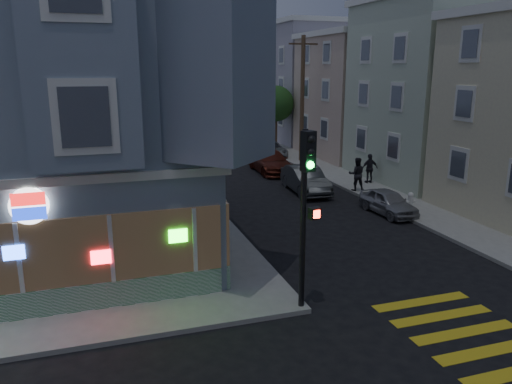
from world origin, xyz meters
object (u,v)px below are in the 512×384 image
utility_pole (302,98)px  street_tree_near (276,104)px  pedestrian_b (370,168)px  fire_hydrant (410,200)px  parked_car_d (271,149)px  parked_car_a (388,202)px  parked_car_c (270,161)px  street_tree_far (248,98)px  pedestrian_a (357,174)px  traffic_signal (306,191)px  parked_car_b (306,180)px

utility_pole → street_tree_near: 6.06m
pedestrian_b → fire_hydrant: (-1.08, -5.72, -0.43)m
utility_pole → parked_car_d: 5.28m
parked_car_a → parked_car_c: size_ratio=0.69×
street_tree_near → street_tree_far: same height
pedestrian_a → parked_car_a: 4.28m
pedestrian_a → traffic_signal: bearing=74.6°
pedestrian_b → parked_car_a: size_ratio=0.50×
street_tree_near → street_tree_far: 8.00m
fire_hydrant → traffic_signal: bearing=-138.9°
street_tree_far → pedestrian_a: bearing=-92.2°
pedestrian_a → street_tree_far: bearing=-72.7°
pedestrian_b → traffic_signal: bearing=54.6°
fire_hydrant → parked_car_a: bearing=177.9°
parked_car_c → street_tree_near: bearing=69.1°
parked_car_d → fire_hydrant: parked_car_d is taller
pedestrian_a → parked_car_d: size_ratio=0.44×
parked_car_c → pedestrian_b: bearing=-49.7°
utility_pole → parked_car_c: size_ratio=1.76×
parked_car_b → street_tree_far: bearing=84.5°
parked_car_b → parked_car_d: parked_car_b is taller
parked_car_a → parked_car_d: 16.78m
street_tree_near → traffic_signal: (-9.38, -27.83, -0.27)m
street_tree_far → parked_car_d: street_tree_far is taller
street_tree_far → street_tree_near: bearing=-90.0°
pedestrian_b → parked_car_c: (-4.40, 5.47, -0.29)m
parked_car_c → parked_car_d: size_ratio=1.20×
pedestrian_a → traffic_signal: size_ratio=0.36×
utility_pole → parked_car_a: bearing=-95.4°
parked_car_a → parked_car_b: bearing=109.6°
street_tree_far → pedestrian_b: 22.39m
pedestrian_a → parked_car_c: 7.45m
street_tree_near → parked_car_d: 4.79m
pedestrian_a → parked_car_b: bearing=-0.6°
street_tree_near → parked_car_d: (-1.50, -3.09, -3.34)m
utility_pole → parked_car_c: 5.95m
pedestrian_b → traffic_signal: size_ratio=0.34×
parked_car_d → traffic_signal: (-7.88, -24.74, 3.07)m
parked_car_a → parked_car_c: parked_car_c is taller
street_tree_far → parked_car_d: (-1.50, -11.09, -3.34)m
pedestrian_a → pedestrian_b: bearing=-119.7°
parked_car_a → parked_car_c: 11.34m
pedestrian_a → parked_car_a: size_ratio=0.53×
pedestrian_a → fire_hydrant: 4.33m
street_tree_near → fire_hydrant: bearing=-90.8°
street_tree_far → pedestrian_a: street_tree_far is taller
street_tree_far → pedestrian_b: bearing=-87.9°
street_tree_near → parked_car_a: 20.20m
parked_car_b → fire_hydrant: (3.32, -5.25, -0.15)m
street_tree_far → parked_car_d: bearing=-97.7°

